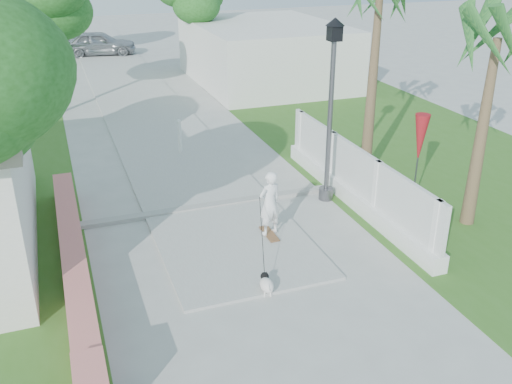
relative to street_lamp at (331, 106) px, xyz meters
name	(u,v)px	position (x,y,z in m)	size (l,w,h in m)	color
ground	(316,366)	(-2.90, -5.50, -2.43)	(90.00, 90.00, 0.00)	#B7B7B2
path_strip	(126,82)	(-2.90, 14.50, -2.40)	(3.20, 36.00, 0.06)	#B7B7B2
curb	(210,206)	(-2.90, 0.50, -2.38)	(6.50, 0.25, 0.10)	#999993
grass_right	(408,148)	(4.10, 2.50, -2.42)	(8.00, 20.00, 0.01)	#386720
pink_wall	(76,272)	(-6.20, -1.95, -2.11)	(0.45, 8.20, 0.80)	#D77A6E
lattice_fence	(354,184)	(0.50, -0.50, -1.88)	(0.35, 7.00, 1.50)	white
building_right	(265,53)	(3.10, 12.50, -1.13)	(6.00, 8.00, 2.60)	silver
street_lamp	(331,106)	(0.00, 0.00, 0.00)	(0.44, 0.44, 4.44)	#59595E
bollard	(180,135)	(-2.70, 4.50, -1.84)	(0.14, 0.14, 1.09)	white
patio_umbrella	(420,139)	(1.90, -1.00, -0.74)	(0.36, 0.36, 2.30)	#59595E
tree_path_left	(47,7)	(-5.88, 10.48, 1.39)	(3.40, 3.40, 5.23)	#4C3826
tree_path_right	(191,0)	(0.32, 14.48, 1.07)	(3.00, 3.00, 4.79)	#4C3826
palm_far	(379,7)	(1.70, 1.00, 2.06)	(1.80, 1.80, 5.30)	brown
palm_near	(496,50)	(2.50, -2.30, 1.53)	(1.80, 1.80, 4.70)	brown
skateboarder	(263,226)	(-2.47, -2.07, -1.74)	(1.14, 2.24, 1.55)	brown
dog	(266,284)	(-2.91, -3.38, -2.23)	(0.30, 0.53, 0.37)	white
parked_car	(99,43)	(-3.31, 21.49, -1.75)	(1.59, 3.95, 1.34)	#ACAEB4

